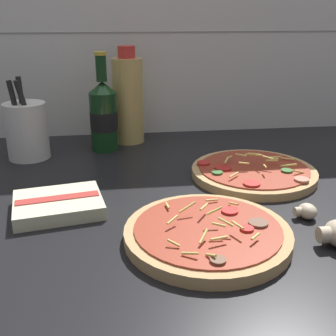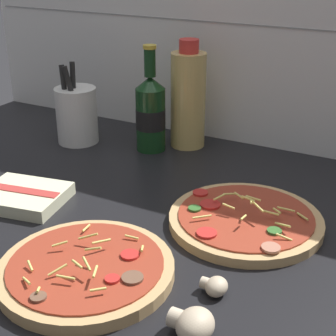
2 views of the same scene
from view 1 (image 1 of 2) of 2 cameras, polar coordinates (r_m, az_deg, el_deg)
counter_slab at (r=82.01cm, az=8.89°, el=-4.40°), size 160.00×90.00×2.50cm
tile_backsplash at (r=118.76cm, az=3.43°, el=17.94°), size 160.00×1.13×60.00cm
pizza_near at (r=65.44cm, az=5.39°, el=-8.81°), size 25.63×25.63×5.17cm
pizza_far at (r=90.72cm, az=11.49°, el=-0.52°), size 26.15×26.15×5.21cm
beer_bottle at (r=105.15cm, az=-8.71°, el=7.11°), size 6.75×6.75×23.94cm
oil_bottle at (r=110.82cm, az=-5.45°, el=9.26°), size 7.99×7.99×24.69cm
mushroom_right at (r=75.14cm, az=18.22°, el=-5.57°), size 3.80×3.62×2.54cm
utensil_crock at (r=103.83cm, az=-18.59°, el=4.91°), size 9.64×9.64×19.14cm
dish_towel at (r=76.28cm, az=-14.63°, el=-4.82°), size 16.89×14.78×2.56cm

